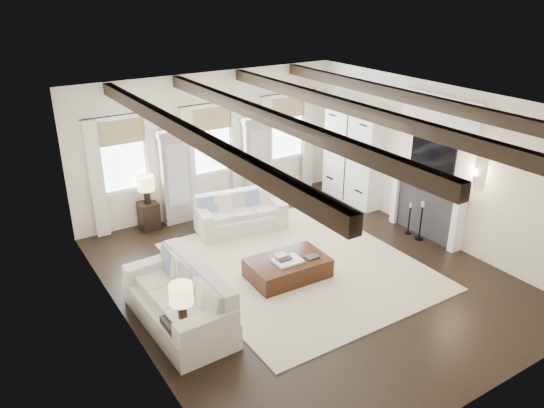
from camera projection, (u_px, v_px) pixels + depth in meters
ground at (305, 275)px, 9.83m from camera, size 7.50×7.50×0.00m
room_shell at (312, 159)px, 10.14m from camera, size 6.54×7.54×3.22m
area_rug at (299, 265)px, 10.15m from camera, size 4.05×4.62×0.02m
sofa_back at (240, 215)px, 11.52m from camera, size 2.01×1.16×0.81m
sofa_left at (182, 301)px, 8.35m from camera, size 1.08×2.26×0.95m
ottoman at (288, 268)px, 9.69m from camera, size 1.47×0.95×0.38m
tray at (287, 261)px, 9.53m from camera, size 0.51×0.40×0.04m
book_lower at (284, 258)px, 9.54m from camera, size 0.27×0.21×0.04m
book_upper at (281, 255)px, 9.56m from camera, size 0.23×0.18×0.03m
book_loose at (312, 257)px, 9.67m from camera, size 0.25×0.19×0.03m
side_table_front at (184, 334)px, 7.78m from camera, size 0.53×0.53×0.53m
lamp_front at (181, 296)px, 7.52m from camera, size 0.34×0.34×0.59m
side_table_back at (149, 215)px, 11.56m from camera, size 0.40×0.40×0.60m
lamp_back at (146, 185)px, 11.28m from camera, size 0.36×0.36×0.62m
candlestick_near at (421, 224)px, 11.05m from camera, size 0.17×0.17×0.85m
candlestick_far at (409, 221)px, 11.32m from camera, size 0.14×0.14×0.70m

